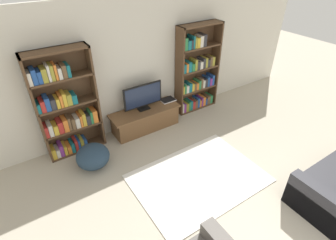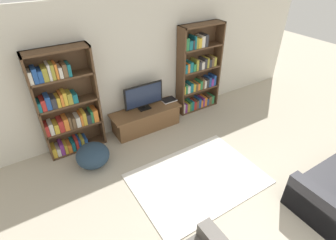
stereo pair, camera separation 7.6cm
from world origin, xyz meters
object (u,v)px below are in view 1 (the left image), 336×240
object	(u,v)px
bookshelf_right	(196,72)
bookshelf_left	(65,107)
laptop	(168,100)
television	(143,97)
beanbag_ottoman	(93,156)
tv_stand	(145,119)

from	to	relation	value
bookshelf_right	bookshelf_left	bearing A→B (deg)	179.96
laptop	television	bearing A→B (deg)	-177.16
beanbag_ottoman	television	bearing A→B (deg)	22.75
television	beanbag_ottoman	distance (m)	1.53
bookshelf_right	television	size ratio (longest dim) A/B	2.34
tv_stand	television	bearing A→B (deg)	90.00
bookshelf_left	beanbag_ottoman	distance (m)	0.98
television	beanbag_ottoman	xyz separation A→B (m)	(-1.33, -0.56, -0.53)
bookshelf_right	beanbag_ottoman	size ratio (longest dim) A/B	3.40
laptop	tv_stand	bearing A→B (deg)	-172.64
bookshelf_right	laptop	xyz separation A→B (m)	(-0.79, -0.06, -0.44)
television	beanbag_ottoman	size ratio (longest dim) A/B	1.46
bookshelf_left	television	world-z (taller)	bookshelf_left
television	laptop	xyz separation A→B (m)	(0.61, 0.03, -0.28)
bookshelf_left	bookshelf_right	world-z (taller)	same
laptop	bookshelf_left	bearing A→B (deg)	178.41
bookshelf_left	tv_stand	size ratio (longest dim) A/B	1.34
laptop	beanbag_ottoman	distance (m)	2.04
television	laptop	size ratio (longest dim) A/B	2.68
beanbag_ottoman	laptop	bearing A→B (deg)	16.85
bookshelf_right	television	distance (m)	1.41
bookshelf_right	television	world-z (taller)	bookshelf_right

